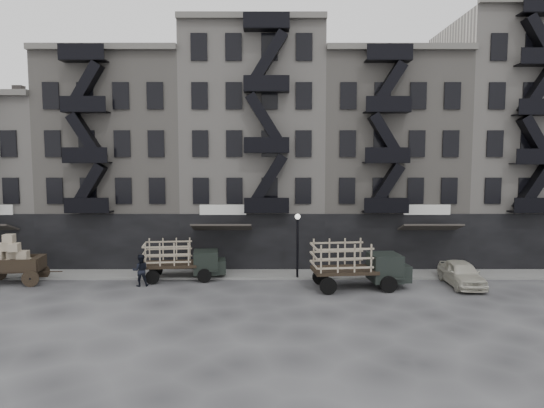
{
  "coord_description": "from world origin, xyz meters",
  "views": [
    {
      "loc": [
        1.31,
        -28.12,
        7.81
      ],
      "look_at": [
        1.36,
        4.0,
        4.78
      ],
      "focal_mm": 32.0,
      "sensor_mm": 36.0,
      "label": 1
    }
  ],
  "objects_px": {
    "stake_truck_east": "(357,262)",
    "car_east": "(461,273)",
    "wagon": "(12,256)",
    "pedestrian_mid": "(140,270)",
    "stake_truck_west": "(182,257)"
  },
  "relations": [
    {
      "from": "pedestrian_mid",
      "to": "stake_truck_east",
      "type": "bearing_deg",
      "value": 161.72
    },
    {
      "from": "stake_truck_west",
      "to": "stake_truck_east",
      "type": "height_order",
      "value": "stake_truck_east"
    },
    {
      "from": "stake_truck_west",
      "to": "car_east",
      "type": "bearing_deg",
      "value": -11.98
    },
    {
      "from": "stake_truck_west",
      "to": "pedestrian_mid",
      "type": "bearing_deg",
      "value": -151.56
    },
    {
      "from": "pedestrian_mid",
      "to": "stake_truck_west",
      "type": "bearing_deg",
      "value": -160.45
    },
    {
      "from": "stake_truck_east",
      "to": "car_east",
      "type": "xyz_separation_m",
      "value": [
        6.52,
        0.63,
        -0.88
      ]
    },
    {
      "from": "wagon",
      "to": "stake_truck_west",
      "type": "height_order",
      "value": "wagon"
    },
    {
      "from": "stake_truck_east",
      "to": "car_east",
      "type": "relative_size",
      "value": 1.31
    },
    {
      "from": "stake_truck_west",
      "to": "stake_truck_east",
      "type": "relative_size",
      "value": 0.89
    },
    {
      "from": "stake_truck_west",
      "to": "stake_truck_east",
      "type": "distance_m",
      "value": 11.12
    },
    {
      "from": "stake_truck_east",
      "to": "pedestrian_mid",
      "type": "height_order",
      "value": "stake_truck_east"
    },
    {
      "from": "stake_truck_east",
      "to": "wagon",
      "type": "bearing_deg",
      "value": 170.81
    },
    {
      "from": "stake_truck_east",
      "to": "pedestrian_mid",
      "type": "distance_m",
      "value": 13.21
    },
    {
      "from": "wagon",
      "to": "car_east",
      "type": "distance_m",
      "value": 27.9
    },
    {
      "from": "wagon",
      "to": "car_east",
      "type": "relative_size",
      "value": 0.85
    }
  ]
}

